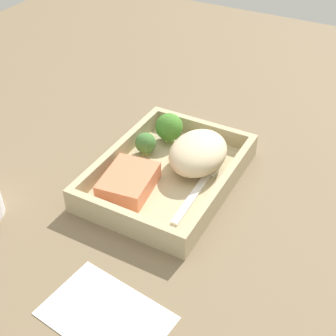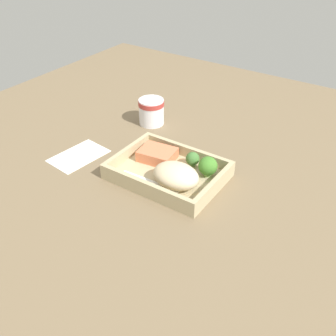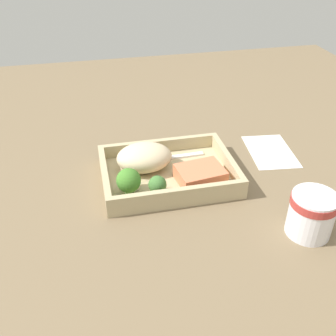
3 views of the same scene
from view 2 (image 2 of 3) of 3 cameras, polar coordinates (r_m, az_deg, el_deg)
ground_plane at (r=99.03cm, az=0.00°, el=-1.77°), size 160.00×160.00×2.00cm
takeout_tray at (r=98.09cm, az=0.00°, el=-1.01°), size 26.90×19.78×1.20cm
tray_rim at (r=96.91cm, az=0.00°, el=-0.02°), size 26.90×19.78×2.91cm
salmon_fillet at (r=102.16cm, az=-1.56°, el=1.96°), size 9.98×8.19×2.89cm
mashed_potatoes at (r=92.08cm, az=1.16°, el=-1.11°), size 11.51×8.74×5.53cm
broccoli_floret_1 at (r=95.75cm, az=5.80°, el=0.25°), size 4.74×4.74×5.22cm
broccoli_floret_2 at (r=99.38cm, az=3.59°, el=1.32°), size 3.51×3.51×3.93cm
fork at (r=93.99cm, az=-2.10°, el=-2.22°), size 15.85×2.32×0.44cm
paper_cup at (r=120.87cm, az=-2.43°, el=8.36°), size 7.86×7.86×7.90cm
receipt_slip at (r=109.08cm, az=-12.84°, el=1.75°), size 11.40×15.90×0.24cm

